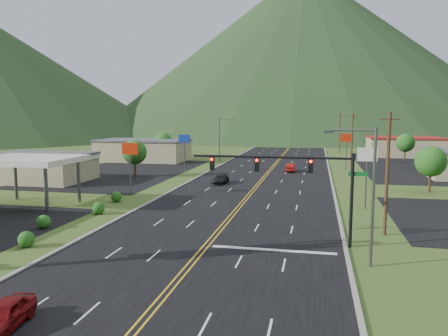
% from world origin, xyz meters
% --- Properties ---
extents(ground, '(500.00, 500.00, 0.00)m').
position_xyz_m(ground, '(0.00, 0.00, 0.00)').
color(ground, '#35511D').
rests_on(ground, ground).
extents(road, '(20.00, 460.00, 0.04)m').
position_xyz_m(road, '(0.00, 0.00, 0.00)').
color(road, black).
rests_on(road, ground).
extents(traffic_signal, '(13.10, 0.43, 7.00)m').
position_xyz_m(traffic_signal, '(6.48, 14.00, 5.33)').
color(traffic_signal, black).
rests_on(traffic_signal, ground).
extents(streetlight_east, '(3.28, 0.25, 9.00)m').
position_xyz_m(streetlight_east, '(11.18, 10.00, 5.18)').
color(streetlight_east, '#59595E').
rests_on(streetlight_east, ground).
extents(streetlight_west, '(3.28, 0.25, 9.00)m').
position_xyz_m(streetlight_west, '(-11.68, 70.00, 5.18)').
color(streetlight_west, '#59595E').
rests_on(streetlight_west, ground).
extents(gas_canopy, '(10.00, 8.00, 5.30)m').
position_xyz_m(gas_canopy, '(-22.00, 22.00, 4.87)').
color(gas_canopy, white).
rests_on(gas_canopy, ground).
extents(building_west_mid, '(14.40, 10.40, 4.10)m').
position_xyz_m(building_west_mid, '(-32.00, 38.00, 2.27)').
color(building_west_mid, tan).
rests_on(building_west_mid, ground).
extents(building_west_far, '(18.40, 11.40, 4.50)m').
position_xyz_m(building_west_far, '(-28.00, 68.00, 2.26)').
color(building_west_far, tan).
rests_on(building_west_far, ground).
extents(building_east_far, '(16.40, 12.40, 4.50)m').
position_xyz_m(building_east_far, '(28.00, 90.00, 2.26)').
color(building_east_far, tan).
rests_on(building_east_far, ground).
extents(pole_sign_west_a, '(2.00, 0.18, 6.40)m').
position_xyz_m(pole_sign_west_a, '(-14.00, 30.00, 5.05)').
color(pole_sign_west_a, '#59595E').
rests_on(pole_sign_west_a, ground).
extents(pole_sign_west_b, '(2.00, 0.18, 6.40)m').
position_xyz_m(pole_sign_west_b, '(-14.00, 52.00, 5.05)').
color(pole_sign_west_b, '#59595E').
rests_on(pole_sign_west_b, ground).
extents(pole_sign_east_a, '(2.00, 0.18, 6.40)m').
position_xyz_m(pole_sign_east_a, '(13.00, 28.00, 5.05)').
color(pole_sign_east_a, '#59595E').
rests_on(pole_sign_east_a, ground).
extents(pole_sign_east_b, '(2.00, 0.18, 6.40)m').
position_xyz_m(pole_sign_east_b, '(13.00, 60.00, 5.05)').
color(pole_sign_east_b, '#59595E').
rests_on(pole_sign_east_b, ground).
extents(tree_west_a, '(3.84, 3.84, 5.82)m').
position_xyz_m(tree_west_a, '(-20.00, 45.00, 3.89)').
color(tree_west_a, '#382314').
rests_on(tree_west_a, ground).
extents(tree_west_b, '(3.84, 3.84, 5.82)m').
position_xyz_m(tree_west_b, '(-25.00, 72.00, 3.89)').
color(tree_west_b, '#382314').
rests_on(tree_west_b, ground).
extents(tree_east_a, '(3.84, 3.84, 5.82)m').
position_xyz_m(tree_east_a, '(22.00, 40.00, 3.89)').
color(tree_east_a, '#382314').
rests_on(tree_east_a, ground).
extents(tree_east_b, '(3.84, 3.84, 5.82)m').
position_xyz_m(tree_east_b, '(26.00, 78.00, 3.89)').
color(tree_east_b, '#382314').
rests_on(tree_east_b, ground).
extents(utility_pole_a, '(1.60, 0.28, 10.00)m').
position_xyz_m(utility_pole_a, '(13.50, 18.00, 5.13)').
color(utility_pole_a, '#382314').
rests_on(utility_pole_a, ground).
extents(utility_pole_b, '(1.60, 0.28, 10.00)m').
position_xyz_m(utility_pole_b, '(13.50, 55.00, 5.13)').
color(utility_pole_b, '#382314').
rests_on(utility_pole_b, ground).
extents(utility_pole_c, '(1.60, 0.28, 10.00)m').
position_xyz_m(utility_pole_c, '(13.50, 95.00, 5.13)').
color(utility_pole_c, '#382314').
rests_on(utility_pole_c, ground).
extents(utility_pole_d, '(1.60, 0.28, 10.00)m').
position_xyz_m(utility_pole_d, '(13.50, 135.00, 5.13)').
color(utility_pole_d, '#382314').
rests_on(utility_pole_d, ground).
extents(mountain_n, '(220.00, 220.00, 85.00)m').
position_xyz_m(mountain_n, '(0.00, 220.00, 42.50)').
color(mountain_n, '#213719').
rests_on(mountain_n, ground).
extents(car_red_near, '(2.14, 4.08, 1.32)m').
position_xyz_m(car_red_near, '(-5.88, -2.29, 0.66)').
color(car_red_near, maroon).
rests_on(car_red_near, ground).
extents(car_dark_mid, '(1.99, 4.34, 1.23)m').
position_xyz_m(car_dark_mid, '(-5.30, 41.02, 0.61)').
color(car_dark_mid, black).
rests_on(car_dark_mid, ground).
extents(car_red_far, '(1.59, 4.32, 1.41)m').
position_xyz_m(car_red_far, '(3.64, 56.19, 0.71)').
color(car_red_far, maroon).
rests_on(car_red_far, ground).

